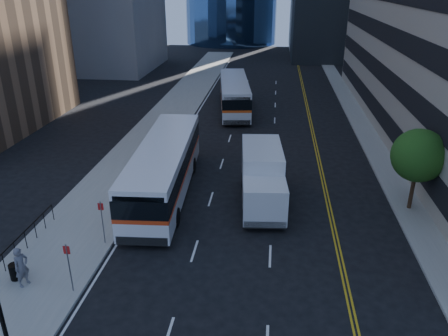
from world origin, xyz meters
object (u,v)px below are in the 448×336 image
bus_front (164,167)px  trash_can (15,271)px  pedestrian (21,267)px  street_tree (419,156)px  bus_rear (234,94)px  box_truck (262,177)px

bus_front → trash_can: size_ratio=17.35×
trash_can → pedestrian: (0.64, -0.38, 0.59)m
street_tree → bus_rear: (-13.00, 21.33, -1.81)m
pedestrian → bus_rear: bearing=9.9°
box_truck → pedestrian: (-10.64, -9.69, -0.69)m
bus_front → pedestrian: bearing=-115.5°
bus_front → bus_rear: (2.60, 20.91, -0.10)m
box_truck → pedestrian: 14.41m
street_tree → bus_front: street_tree is taller
pedestrian → street_tree: bearing=-41.3°
bus_front → bus_rear: bearing=79.7°
bus_front → trash_can: 11.10m
bus_rear → trash_can: (-7.46, -30.79, -1.28)m
box_truck → trash_can: 14.68m
street_tree → bus_rear: size_ratio=0.38×
street_tree → box_truck: bearing=-179.0°
bus_rear → trash_can: size_ratio=16.65×
street_tree → trash_can: street_tree is taller
bus_rear → trash_can: bus_rear is taller
street_tree → pedestrian: size_ratio=2.58×
street_tree → bus_rear: bearing=121.4°
trash_can → pedestrian: 0.95m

